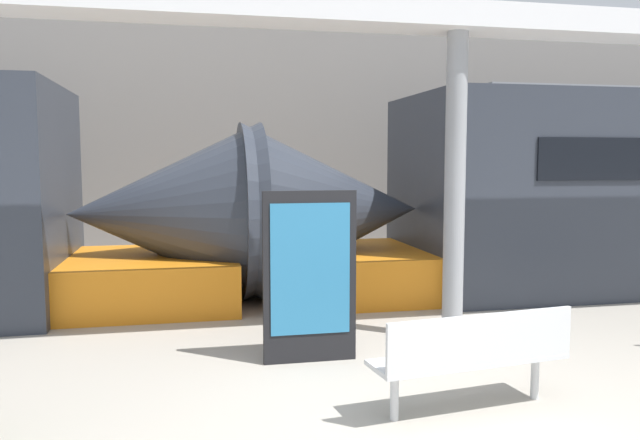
{
  "coord_description": "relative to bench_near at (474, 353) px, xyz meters",
  "views": [
    {
      "loc": [
        -1.82,
        -4.01,
        2.08
      ],
      "look_at": [
        -0.37,
        2.88,
        1.4
      ],
      "focal_mm": 35.0,
      "sensor_mm": 36.0,
      "label": 1
    }
  ],
  "objects": [
    {
      "name": "bench_near",
      "position": [
        0.0,
        0.0,
        0.0
      ],
      "size": [
        1.74,
        0.66,
        0.85
      ],
      "rotation": [
        0.0,
        0.0,
        0.13
      ],
      "color": "silver",
      "rests_on": "ground_plane"
    },
    {
      "name": "support_column_near",
      "position": [
        0.71,
        2.04,
        1.25
      ],
      "size": [
        0.24,
        0.24,
        3.51
      ],
      "primitive_type": "cylinder",
      "color": "gray",
      "rests_on": "ground_plane"
    },
    {
      "name": "canopy_beam",
      "position": [
        0.71,
        2.04,
        3.14
      ],
      "size": [
        28.0,
        0.6,
        0.28
      ],
      "primitive_type": "cube",
      "color": "silver",
      "rests_on": "support_column_near"
    },
    {
      "name": "poster_board",
      "position": [
        -1.07,
        1.56,
        0.39
      ],
      "size": [
        0.96,
        0.07,
        1.77
      ],
      "color": "black",
      "rests_on": "ground_plane"
    },
    {
      "name": "station_wall",
      "position": [
        -0.44,
        8.64,
        1.99
      ],
      "size": [
        56.0,
        0.2,
        5.0
      ],
      "primitive_type": "cube",
      "color": "gray",
      "rests_on": "ground_plane"
    }
  ]
}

